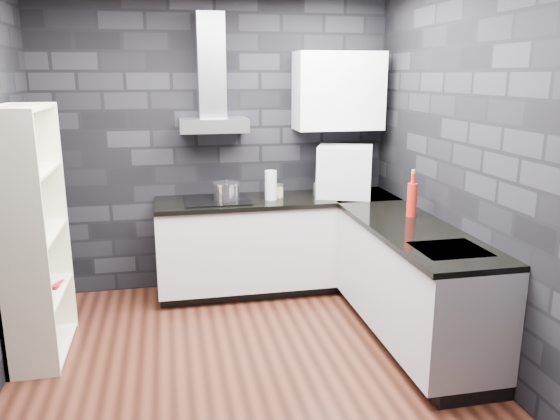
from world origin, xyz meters
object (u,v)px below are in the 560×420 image
object	(u,v)px
storage_jar	(278,192)
pot	(226,192)
glass_vase	(271,185)
red_bottle	(412,200)
bookshelf	(33,235)
appliance_garage	(345,172)
fruit_bowl	(29,235)
utensil_crock	(318,189)

from	to	relation	value
storage_jar	pot	bearing A→B (deg)	-175.77
glass_vase	red_bottle	bearing A→B (deg)	-39.76
glass_vase	bookshelf	xyz separation A→B (m)	(-1.85, -0.76, -0.13)
appliance_garage	fruit_bowl	world-z (taller)	appliance_garage
appliance_garage	red_bottle	size ratio (longest dim) A/B	1.81
bookshelf	fruit_bowl	world-z (taller)	bookshelf
bookshelf	fruit_bowl	size ratio (longest dim) A/B	7.68
storage_jar	red_bottle	bearing A→B (deg)	-44.96
red_bottle	pot	bearing A→B (deg)	148.07
red_bottle	bookshelf	size ratio (longest dim) A/B	0.15
pot	fruit_bowl	distance (m)	1.72
storage_jar	utensil_crock	xyz separation A→B (m)	(0.38, 0.01, 0.01)
pot	red_bottle	world-z (taller)	red_bottle
utensil_crock	fruit_bowl	size ratio (longest dim) A/B	0.52
utensil_crock	bookshelf	xyz separation A→B (m)	(-2.31, -0.85, -0.06)
appliance_garage	red_bottle	bearing A→B (deg)	-48.58
bookshelf	pot	bearing A→B (deg)	13.96
storage_jar	fruit_bowl	bearing A→B (deg)	-153.78
pot	fruit_bowl	xyz separation A→B (m)	(-1.45, -0.92, -0.04)
glass_vase	red_bottle	xyz separation A→B (m)	(0.98, -0.82, 0.00)
utensil_crock	glass_vase	bearing A→B (deg)	-168.92
pot	fruit_bowl	size ratio (longest dim) A/B	0.98
pot	glass_vase	size ratio (longest dim) A/B	0.87
appliance_garage	red_bottle	world-z (taller)	appliance_garage
storage_jar	appliance_garage	xyz separation A→B (m)	(0.60, -0.08, 0.17)
utensil_crock	appliance_garage	distance (m)	0.29
pot	fruit_bowl	world-z (taller)	pot
appliance_garage	bookshelf	size ratio (longest dim) A/B	0.27
glass_vase	bookshelf	bearing A→B (deg)	-157.65
appliance_garage	utensil_crock	bearing A→B (deg)	179.07
bookshelf	fruit_bowl	bearing A→B (deg)	-104.94
pot	glass_vase	bearing A→B (deg)	-6.09
pot	glass_vase	world-z (taller)	glass_vase
utensil_crock	red_bottle	bearing A→B (deg)	-60.29
glass_vase	appliance_garage	world-z (taller)	appliance_garage
pot	glass_vase	xyz separation A→B (m)	(0.40, -0.04, 0.05)
pot	appliance_garage	bearing A→B (deg)	-2.41
glass_vase	storage_jar	size ratio (longest dim) A/B	2.47
pot	bookshelf	xyz separation A→B (m)	(-1.45, -0.80, -0.08)
bookshelf	utensil_crock	bearing A→B (deg)	5.26
pot	fruit_bowl	bearing A→B (deg)	-147.74
pot	red_bottle	size ratio (longest dim) A/B	0.86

